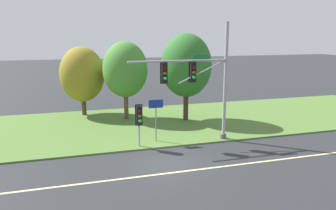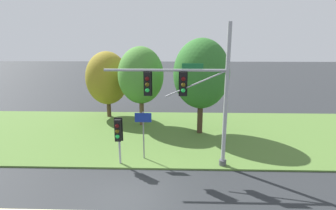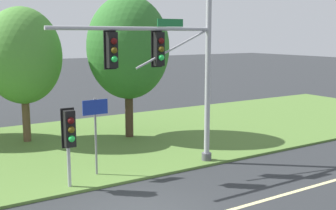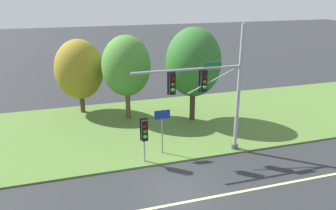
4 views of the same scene
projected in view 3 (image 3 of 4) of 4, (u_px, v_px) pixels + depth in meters
name	position (u px, v px, depth m)	size (l,w,h in m)	color
grass_verge	(54.00, 149.00, 19.20)	(48.00, 11.50, 0.10)	#517533
traffic_signal_mast	(172.00, 60.00, 15.72)	(6.61, 0.49, 7.72)	#9EA0A5
pedestrian_signal_near_kerb	(69.00, 133.00, 13.85)	(0.46, 0.55, 2.71)	#9EA0A5
route_sign_post	(95.00, 123.00, 15.23)	(0.96, 0.08, 2.84)	slate
tree_left_of_mast	(23.00, 56.00, 19.71)	(3.63, 3.63, 6.39)	brown
tree_behind_signpost	(128.00, 48.00, 20.58)	(4.05, 4.05, 7.00)	#423021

